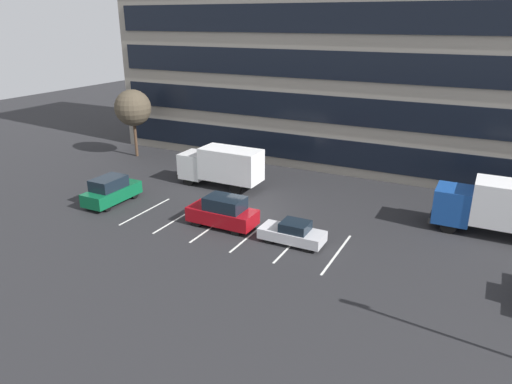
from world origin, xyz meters
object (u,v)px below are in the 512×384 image
object	(u,v)px
box_truck_white	(221,165)
sedan_silver	(293,233)
bare_tree	(133,108)
box_truck_blue	(501,206)
suv_maroon	(223,212)
suv_forest	(111,191)

from	to	relation	value
box_truck_white	sedan_silver	size ratio (longest dim) A/B	1.77
bare_tree	box_truck_blue	bearing A→B (deg)	-6.85
suv_maroon	box_truck_blue	bearing A→B (deg)	22.58
box_truck_blue	suv_maroon	world-z (taller)	box_truck_blue
bare_tree	sedan_silver	bearing A→B (deg)	-26.80
suv_forest	suv_maroon	bearing A→B (deg)	1.31
box_truck_blue	sedan_silver	size ratio (longest dim) A/B	1.91
sedan_silver	suv_maroon	world-z (taller)	suv_maroon
box_truck_white	suv_forest	bearing A→B (deg)	-128.14
sedan_silver	bare_tree	distance (m)	24.06
suv_forest	bare_tree	size ratio (longest dim) A/B	0.69
sedan_silver	suv_forest	xyz separation A→B (m)	(-14.36, 0.00, 0.31)
sedan_silver	bare_tree	size ratio (longest dim) A/B	0.61
suv_forest	box_truck_blue	bearing A→B (deg)	15.12
suv_forest	sedan_silver	bearing A→B (deg)	-0.00
suv_forest	suv_maroon	distance (m)	9.38
box_truck_white	suv_maroon	xyz separation A→B (m)	(4.06, -6.56, -0.83)
suv_maroon	bare_tree	size ratio (longest dim) A/B	0.70
box_truck_white	sedan_silver	world-z (taller)	box_truck_white
suv_maroon	bare_tree	bearing A→B (deg)	147.07
suv_maroon	sedan_silver	bearing A→B (deg)	-2.47
box_truck_white	box_truck_blue	xyz separation A→B (m)	(19.97, 0.06, 0.14)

